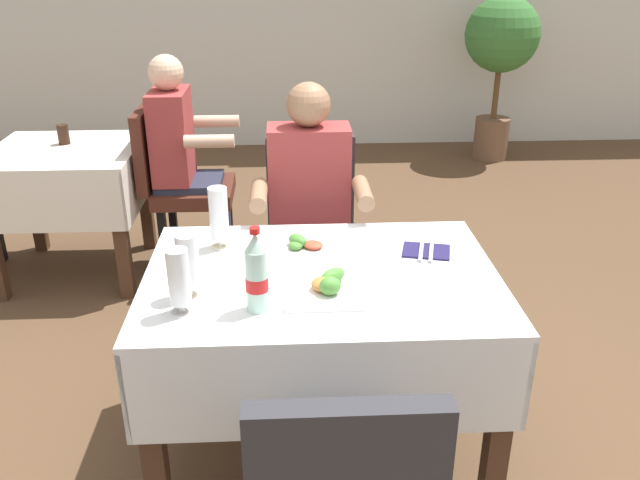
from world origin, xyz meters
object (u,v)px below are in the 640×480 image
Objects in this scene: background_patron at (184,154)px; main_dining_table at (321,316)px; potted_plant_corner at (501,48)px; beer_glass_left at (188,265)px; chair_far_diner_seat at (312,231)px; beer_glass_middle at (219,218)px; background_dining_table at (69,183)px; background_table_tumbler at (63,134)px; plate_near_camera at (326,286)px; napkin_cutlery_set at (426,251)px; plate_far_diner at (299,247)px; cola_bottle_primary at (257,274)px; seated_diner_far at (310,209)px; background_chair_right at (177,181)px; beer_glass_right at (179,282)px.

main_dining_table is at bearing -66.53° from background_patron.
background_patron is at bearing -138.66° from potted_plant_corner.
beer_glass_left is 4.43m from potted_plant_corner.
beer_glass_middle reaches higher than chair_far_diner_seat.
beer_glass_middle is at bearing -53.94° from background_dining_table.
background_patron is 0.69m from background_table_tumbler.
potted_plant_corner is (2.43, 2.14, 0.27)m from background_patron.
plate_near_camera is 0.48m from napkin_cutlery_set.
chair_far_diner_seat reaches higher than plate_far_diner.
main_dining_table is at bearing 48.09° from cola_bottle_primary.
seated_diner_far is at bearing 78.41° from cola_bottle_primary.
cola_bottle_primary is (0.22, -0.10, 0.01)m from beer_glass_left.
beer_glass_middle is 0.29× the size of background_dining_table.
main_dining_table is at bearing -159.02° from napkin_cutlery_set.
beer_glass_left is 1.78m from background_chair_right.
beer_glass_left is at bearing 156.44° from cola_bottle_primary.
beer_glass_right is at bearing -99.26° from beer_glass_middle.
beer_glass_left is at bearing -113.88° from chair_far_diner_seat.
seated_diner_far is 1.30× the size of background_chair_right.
seated_diner_far reaches higher than plate_near_camera.
background_dining_table is at bearing -180.00° from background_patron.
beer_glass_middle is at bearing -74.53° from background_chair_right.
potted_plant_corner is at bearing 69.30° from napkin_cutlery_set.
background_dining_table is at bearing 118.12° from beer_glass_left.
cola_bottle_primary is at bearing -156.09° from plate_near_camera.
background_table_tumbler is at bearing 172.02° from background_patron.
beer_glass_right is at bearing -154.71° from napkin_cutlery_set.
chair_far_diner_seat and background_chair_right have the same top height.
seated_diner_far and background_patron have the same top height.
plate_far_diner reaches higher than napkin_cutlery_set.
background_patron is at bearing 113.71° from plate_far_diner.
beer_glass_right is (-0.44, -0.24, 0.28)m from main_dining_table.
background_table_tumbler reaches higher than plate_far_diner.
cola_bottle_primary is at bearing -71.70° from beer_glass_middle.
beer_glass_right is (-0.37, -0.43, 0.09)m from plate_far_diner.
napkin_cutlery_set is 0.24× the size of background_dining_table.
background_patron reaches higher than background_chair_right.
potted_plant_corner is at bearing 62.86° from plate_far_diner.
plate_far_diner is 0.23× the size of background_chair_right.
plate_near_camera is 0.32× the size of background_dining_table.
beer_glass_middle is (0.06, 0.37, 0.01)m from beer_glass_left.
background_chair_right is (-0.37, 1.35, -0.32)m from beer_glass_middle.
background_dining_table is (-0.92, 1.72, -0.31)m from beer_glass_left.
beer_glass_middle is 1.40m from background_patron.
chair_far_diner_seat is at bearing 90.00° from main_dining_table.
beer_glass_right is at bearing -80.78° from background_chair_right.
plate_near_camera is at bearing -86.69° from main_dining_table.
napkin_cutlery_set is 1.80m from background_patron.
background_patron is 11.45× the size of background_table_tumbler.
plate_far_diner is at bearing 49.15° from beer_glass_right.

